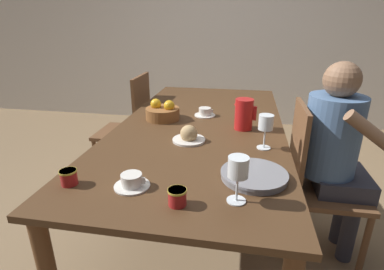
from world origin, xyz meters
The scene contains 16 objects.
ground_plane centered at (0.00, 0.00, 0.00)m, with size 20.00×20.00×0.00m, color #7F6647.
wall_back centered at (0.00, 2.33, 1.30)m, with size 10.00×0.06×2.60m.
dining_table centered at (0.00, 0.00, 0.66)m, with size 1.05×2.16×0.73m.
chair_person_side centered at (0.71, -0.19, 0.49)m, with size 0.42×0.42×0.94m.
chair_opposite centered at (-0.71, 0.52, 0.49)m, with size 0.42×0.42×0.94m.
person_seated centered at (0.80, -0.16, 0.70)m, with size 0.39×0.41×1.18m.
red_pitcher centered at (0.27, -0.04, 0.83)m, with size 0.14×0.11×0.19m.
wine_glass_water centered at (0.39, -0.32, 0.87)m, with size 0.08×0.08×0.18m.
wine_glass_juice centered at (0.26, -0.85, 0.87)m, with size 0.08×0.08×0.18m.
teacup_near_person centered at (-0.16, -0.82, 0.76)m, with size 0.15×0.15×0.06m.
teacup_across centered at (0.00, 0.19, 0.76)m, with size 0.15×0.15×0.06m.
serving_tray centered at (0.33, -0.66, 0.75)m, with size 0.29×0.29×0.03m.
bread_plate centered at (-0.02, -0.29, 0.77)m, with size 0.19×0.19×0.10m.
jam_jar_amber centered at (0.05, -0.91, 0.77)m, with size 0.07×0.07×0.06m.
jam_jar_red centered at (-0.42, -0.84, 0.77)m, with size 0.07×0.07×0.06m.
fruit_bowl centered at (-0.27, 0.06, 0.78)m, with size 0.23×0.23×0.14m.
Camera 1 is at (0.27, -1.82, 1.38)m, focal length 28.00 mm.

